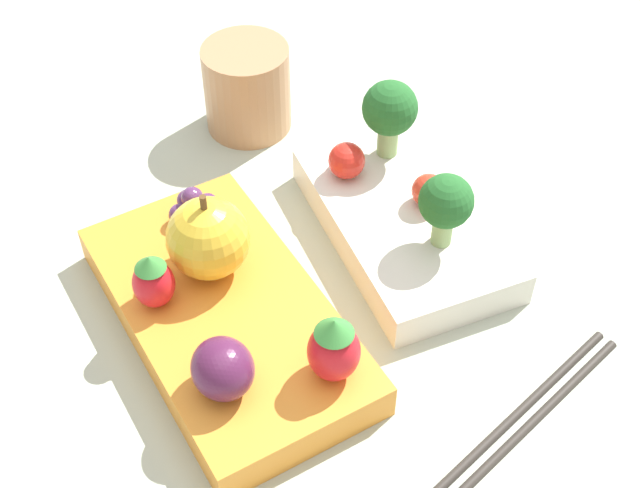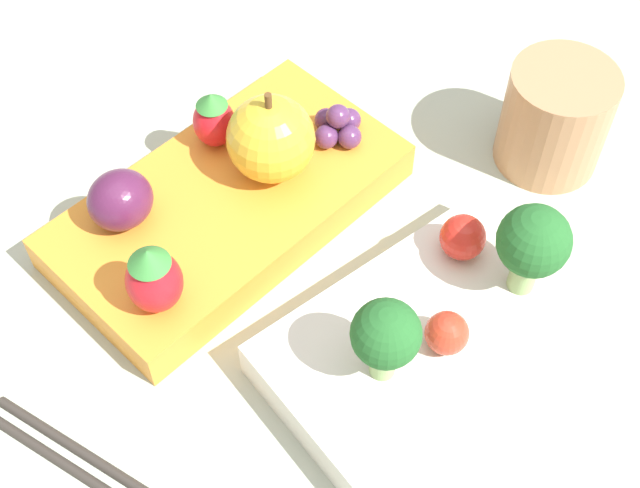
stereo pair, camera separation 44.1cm
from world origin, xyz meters
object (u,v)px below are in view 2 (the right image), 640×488
at_px(cherry_tomato_1, 463,237).
at_px(strawberry_0, 214,119).
at_px(grape_cluster, 338,126).
at_px(broccoli_floret_0, 386,336).
at_px(strawberry_1, 154,278).
at_px(plum, 120,200).
at_px(broccoli_floret_1, 533,244).
at_px(drinking_cup, 555,118).
at_px(apple, 271,139).
at_px(cherry_tomato_0, 447,333).
at_px(bento_box_savoury, 422,336).
at_px(bento_box_fruit, 229,205).

bearing_deg(cherry_tomato_1, strawberry_0, -75.29).
height_order(cherry_tomato_1, grape_cluster, same).
height_order(broccoli_floret_0, strawberry_1, broccoli_floret_0).
bearing_deg(strawberry_0, cherry_tomato_1, 104.71).
height_order(strawberry_1, plum, strawberry_1).
relative_size(strawberry_0, plum, 1.04).
xyz_separation_m(broccoli_floret_1, cherry_tomato_1, (0.01, -0.04, -0.03)).
distance_m(broccoli_floret_1, drinking_cup, 0.13).
height_order(broccoli_floret_1, plum, broccoli_floret_1).
relative_size(cherry_tomato_1, apple, 0.42).
xyz_separation_m(broccoli_floret_1, cherry_tomato_0, (0.06, -0.00, -0.03)).
distance_m(broccoli_floret_1, plum, 0.24).
bearing_deg(broccoli_floret_0, apple, -110.98).
bearing_deg(apple, broccoli_floret_0, 69.02).
relative_size(bento_box_savoury, strawberry_1, 3.94).
height_order(cherry_tomato_1, strawberry_1, strawberry_1).
xyz_separation_m(broccoli_floret_0, cherry_tomato_1, (-0.09, -0.02, -0.02)).
relative_size(broccoli_floret_1, drinking_cup, 0.86).
xyz_separation_m(cherry_tomato_1, grape_cluster, (-0.01, -0.11, -0.00)).
relative_size(bento_box_fruit, cherry_tomato_0, 9.22).
bearing_deg(drinking_cup, grape_cluster, -41.69).
relative_size(cherry_tomato_0, strawberry_1, 0.50).
xyz_separation_m(bento_box_fruit, cherry_tomato_0, (-0.01, 0.17, 0.03)).
relative_size(apple, plum, 1.61).
bearing_deg(broccoli_floret_1, bento_box_fruit, -66.63).
distance_m(bento_box_fruit, cherry_tomato_1, 0.15).
distance_m(bento_box_savoury, strawberry_0, 0.19).
bearing_deg(cherry_tomato_1, broccoli_floret_1, 98.99).
bearing_deg(cherry_tomato_1, grape_cluster, -97.06).
distance_m(broccoli_floret_0, strawberry_1, 0.13).
bearing_deg(strawberry_1, cherry_tomato_0, 125.25).
xyz_separation_m(cherry_tomato_1, strawberry_1, (0.15, -0.10, 0.01)).
distance_m(broccoli_floret_0, plum, 0.18).
relative_size(strawberry_0, grape_cluster, 1.14).
relative_size(bento_box_fruit, broccoli_floret_1, 3.57).
bearing_deg(strawberry_0, bento_box_savoury, 87.32).
height_order(bento_box_savoury, bento_box_fruit, same).
relative_size(cherry_tomato_0, plum, 0.61).
xyz_separation_m(strawberry_0, drinking_cup, (-0.16, 0.15, -0.01)).
height_order(bento_box_savoury, drinking_cup, drinking_cup).
xyz_separation_m(cherry_tomato_0, cherry_tomato_1, (-0.05, -0.03, 0.00)).
xyz_separation_m(bento_box_savoury, cherry_tomato_0, (0.00, 0.02, 0.03)).
relative_size(cherry_tomato_1, drinking_cup, 0.37).
xyz_separation_m(bento_box_fruit, cherry_tomato_1, (-0.07, 0.13, 0.03)).
xyz_separation_m(bento_box_savoury, bento_box_fruit, (0.01, -0.15, -0.00)).
height_order(broccoli_floret_0, grape_cluster, broccoli_floret_0).
xyz_separation_m(broccoli_floret_0, broccoli_floret_1, (-0.10, 0.02, 0.00)).
distance_m(cherry_tomato_0, strawberry_0, 0.20).
relative_size(bento_box_savoury, cherry_tomato_0, 7.94).
distance_m(bento_box_savoury, broccoli_floret_0, 0.06).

